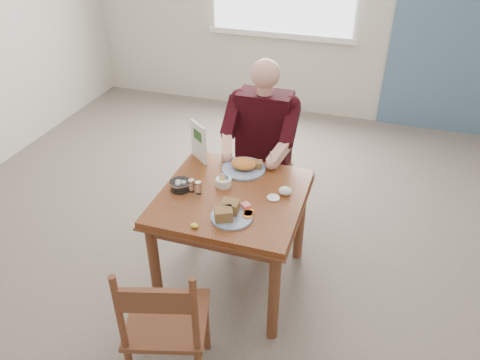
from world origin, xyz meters
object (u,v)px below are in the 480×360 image
(table, at_px, (232,208))
(diner, at_px, (262,136))
(far_plate, at_px, (245,166))
(near_plate, at_px, (230,213))
(chair_near, at_px, (166,324))
(chair_far, at_px, (264,168))

(table, xyz_separation_m, diner, (0.00, 0.71, 0.17))
(diner, distance_m, far_plate, 0.40)
(near_plate, bearing_deg, chair_near, -102.53)
(chair_far, height_order, diner, diner)
(chair_near, relative_size, near_plate, 3.00)
(chair_far, distance_m, diner, 0.34)
(chair_near, relative_size, diner, 0.69)
(far_plate, bearing_deg, diner, 88.55)
(chair_far, relative_size, near_plate, 3.00)
(table, xyz_separation_m, far_plate, (-0.01, 0.31, 0.14))
(chair_near, bearing_deg, far_plate, 86.74)
(table, distance_m, chair_near, 0.89)
(chair_near, xyz_separation_m, far_plate, (0.07, 1.18, 0.30))
(diner, relative_size, far_plate, 4.05)
(diner, xyz_separation_m, far_plate, (-0.01, -0.40, -0.03))
(diner, bearing_deg, near_plate, -86.01)
(diner, bearing_deg, chair_near, -92.80)
(chair_near, distance_m, near_plate, 0.72)
(near_plate, relative_size, far_plate, 0.92)
(table, height_order, diner, diner)
(chair_far, height_order, near_plate, chair_far)
(chair_far, height_order, far_plate, chair_far)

